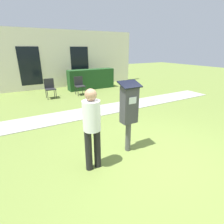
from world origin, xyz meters
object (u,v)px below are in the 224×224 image
at_px(parking_meter, 129,108).
at_px(person_standing, 92,124).
at_px(outdoor_chair_middle, 79,84).
at_px(outdoor_chair_left, 50,87).

bearing_deg(parking_meter, person_standing, -168.56).
bearing_deg(outdoor_chair_middle, outdoor_chair_left, 155.91).
height_order(outdoor_chair_left, outdoor_chair_middle, same).
distance_m(parking_meter, outdoor_chair_left, 5.57).
relative_size(parking_meter, outdoor_chair_left, 1.77).
bearing_deg(parking_meter, outdoor_chair_left, 96.17).
relative_size(parking_meter, person_standing, 1.01).
distance_m(person_standing, outdoor_chair_middle, 5.94).
distance_m(person_standing, outdoor_chair_left, 5.73).
bearing_deg(outdoor_chair_middle, person_standing, -129.32).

